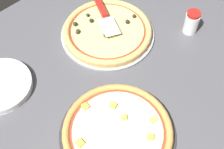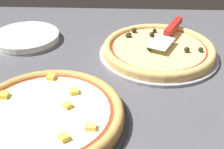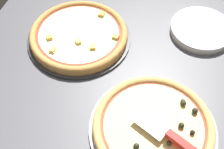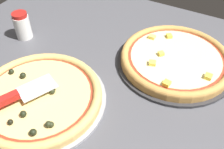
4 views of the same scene
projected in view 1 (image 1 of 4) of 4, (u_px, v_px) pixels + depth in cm
name	position (u px, v px, depth cm)	size (l,w,h in cm)	color
ground_plane	(118.00, 67.00, 122.84)	(123.40, 115.43, 3.60)	#4C4C51
pizza_pan_front	(108.00, 34.00, 130.13)	(38.99, 38.99, 1.00)	#939399
pizza_front	(108.00, 31.00, 128.59)	(36.65, 36.65, 3.92)	#DBAD60
pizza_pan_back	(117.00, 134.00, 103.86)	(38.86, 38.86, 1.00)	#2D2D30
pizza_back	(118.00, 131.00, 102.14)	(36.53, 36.53, 3.55)	#C68E47
serving_spatula	(102.00, 9.00, 131.24)	(14.47, 24.48, 2.00)	silver
plate_stack	(0.00, 86.00, 114.02)	(23.59, 23.59, 2.80)	white
parmesan_shaker	(192.00, 22.00, 127.79)	(5.94, 5.94, 10.26)	white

